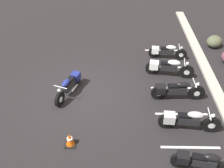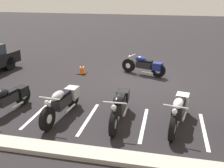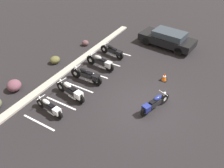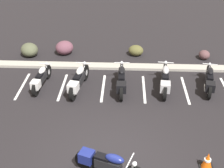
{
  "view_description": "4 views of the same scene",
  "coord_description": "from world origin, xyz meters",
  "px_view_note": "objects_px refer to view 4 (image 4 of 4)",
  "views": [
    {
      "loc": [
        8.86,
        1.44,
        7.41
      ],
      "look_at": [
        0.64,
        1.3,
        1.04
      ],
      "focal_mm": 42.0,
      "sensor_mm": 36.0,
      "label": 1
    },
    {
      "loc": [
        -1.0,
        10.9,
        3.72
      ],
      "look_at": [
        0.78,
        2.75,
        0.67
      ],
      "focal_mm": 42.0,
      "sensor_mm": 36.0,
      "label": 2
    },
    {
      "loc": [
        -8.52,
        -2.92,
        8.27
      ],
      "look_at": [
        0.38,
        2.25,
        0.41
      ],
      "focal_mm": 35.0,
      "sensor_mm": 36.0,
      "label": 3
    },
    {
      "loc": [
        0.4,
        -6.76,
        6.75
      ],
      "look_at": [
        -0.03,
        2.61,
        1.1
      ],
      "focal_mm": 50.0,
      "sensor_mm": 36.0,
      "label": 4
    }
  ],
  "objects_px": {
    "landscape_rock_0": "(204,55)",
    "landscape_rock_3": "(29,50)",
    "parked_bike_1": "(78,80)",
    "motorcycle_navy_featured": "(106,164)",
    "traffic_cone": "(207,161)",
    "parked_bike_0": "(41,79)",
    "parked_bike_3": "(165,80)",
    "parked_bike_2": "(121,80)",
    "landscape_rock_1": "(136,50)",
    "landscape_rock_2": "(64,48)",
    "parked_bike_4": "(209,80)"
  },
  "relations": [
    {
      "from": "parked_bike_3",
      "to": "traffic_cone",
      "type": "xyz_separation_m",
      "value": [
        0.81,
        -4.21,
        -0.22
      ]
    },
    {
      "from": "landscape_rock_2",
      "to": "parked_bike_2",
      "type": "bearing_deg",
      "value": -48.78
    },
    {
      "from": "parked_bike_3",
      "to": "landscape_rock_3",
      "type": "height_order",
      "value": "parked_bike_3"
    },
    {
      "from": "landscape_rock_3",
      "to": "traffic_cone",
      "type": "height_order",
      "value": "landscape_rock_3"
    },
    {
      "from": "parked_bike_3",
      "to": "landscape_rock_3",
      "type": "bearing_deg",
      "value": 70.94
    },
    {
      "from": "landscape_rock_3",
      "to": "parked_bike_3",
      "type": "bearing_deg",
      "value": -24.59
    },
    {
      "from": "landscape_rock_1",
      "to": "landscape_rock_3",
      "type": "relative_size",
      "value": 0.81
    },
    {
      "from": "landscape_rock_1",
      "to": "landscape_rock_2",
      "type": "distance_m",
      "value": 3.54
    },
    {
      "from": "landscape_rock_0",
      "to": "landscape_rock_1",
      "type": "height_order",
      "value": "landscape_rock_1"
    },
    {
      "from": "landscape_rock_0",
      "to": "traffic_cone",
      "type": "xyz_separation_m",
      "value": [
        -1.39,
        -7.13,
        0.04
      ]
    },
    {
      "from": "parked_bike_1",
      "to": "landscape_rock_1",
      "type": "height_order",
      "value": "parked_bike_1"
    },
    {
      "from": "parked_bike_2",
      "to": "parked_bike_1",
      "type": "bearing_deg",
      "value": 92.14
    },
    {
      "from": "parked_bike_0",
      "to": "landscape_rock_0",
      "type": "relative_size",
      "value": 3.66
    },
    {
      "from": "motorcycle_navy_featured",
      "to": "landscape_rock_1",
      "type": "xyz_separation_m",
      "value": [
        0.99,
        7.82,
        -0.19
      ]
    },
    {
      "from": "landscape_rock_3",
      "to": "motorcycle_navy_featured",
      "type": "bearing_deg",
      "value": -60.63
    },
    {
      "from": "parked_bike_1",
      "to": "landscape_rock_2",
      "type": "height_order",
      "value": "parked_bike_1"
    },
    {
      "from": "parked_bike_0",
      "to": "landscape_rock_1",
      "type": "distance_m",
      "value": 5.08
    },
    {
      "from": "landscape_rock_2",
      "to": "landscape_rock_1",
      "type": "bearing_deg",
      "value": 0.09
    },
    {
      "from": "parked_bike_0",
      "to": "parked_bike_3",
      "type": "relative_size",
      "value": 0.87
    },
    {
      "from": "parked_bike_1",
      "to": "motorcycle_navy_featured",
      "type": "bearing_deg",
      "value": -152.56
    },
    {
      "from": "parked_bike_1",
      "to": "landscape_rock_0",
      "type": "height_order",
      "value": "parked_bike_1"
    },
    {
      "from": "landscape_rock_0",
      "to": "landscape_rock_2",
      "type": "relative_size",
      "value": 0.62
    },
    {
      "from": "parked_bike_0",
      "to": "landscape_rock_3",
      "type": "relative_size",
      "value": 2.21
    },
    {
      "from": "parked_bike_3",
      "to": "landscape_rock_1",
      "type": "bearing_deg",
      "value": 24.33
    },
    {
      "from": "parked_bike_3",
      "to": "landscape_rock_0",
      "type": "bearing_deg",
      "value": -31.32
    },
    {
      "from": "parked_bike_3",
      "to": "traffic_cone",
      "type": "relative_size",
      "value": 4.13
    },
    {
      "from": "parked_bike_2",
      "to": "traffic_cone",
      "type": "bearing_deg",
      "value": -148.87
    },
    {
      "from": "parked_bike_4",
      "to": "landscape_rock_2",
      "type": "xyz_separation_m",
      "value": [
        -6.41,
        3.08,
        -0.11
      ]
    },
    {
      "from": "parked_bike_1",
      "to": "landscape_rock_2",
      "type": "distance_m",
      "value": 3.58
    },
    {
      "from": "parked_bike_0",
      "to": "traffic_cone",
      "type": "height_order",
      "value": "parked_bike_0"
    },
    {
      "from": "landscape_rock_0",
      "to": "landscape_rock_3",
      "type": "relative_size",
      "value": 0.6
    },
    {
      "from": "landscape_rock_0",
      "to": "landscape_rock_3",
      "type": "bearing_deg",
      "value": -179.7
    },
    {
      "from": "parked_bike_0",
      "to": "landscape_rock_3",
      "type": "bearing_deg",
      "value": 30.76
    },
    {
      "from": "landscape_rock_2",
      "to": "parked_bike_3",
      "type": "bearing_deg",
      "value": -34.62
    },
    {
      "from": "landscape_rock_0",
      "to": "landscape_rock_3",
      "type": "height_order",
      "value": "landscape_rock_3"
    },
    {
      "from": "parked_bike_0",
      "to": "parked_bike_3",
      "type": "distance_m",
      "value": 5.02
    },
    {
      "from": "parked_bike_4",
      "to": "landscape_rock_1",
      "type": "xyz_separation_m",
      "value": [
        -2.87,
        3.09,
        -0.19
      ]
    },
    {
      "from": "parked_bike_2",
      "to": "landscape_rock_2",
      "type": "relative_size",
      "value": 2.61
    },
    {
      "from": "motorcycle_navy_featured",
      "to": "traffic_cone",
      "type": "bearing_deg",
      "value": 28.24
    },
    {
      "from": "parked_bike_1",
      "to": "traffic_cone",
      "type": "distance_m",
      "value": 5.86
    },
    {
      "from": "parked_bike_0",
      "to": "parked_bike_1",
      "type": "relative_size",
      "value": 0.88
    },
    {
      "from": "landscape_rock_0",
      "to": "traffic_cone",
      "type": "distance_m",
      "value": 7.27
    },
    {
      "from": "motorcycle_navy_featured",
      "to": "parked_bike_2",
      "type": "xyz_separation_m",
      "value": [
        0.33,
        4.52,
        0.03
      ]
    },
    {
      "from": "landscape_rock_3",
      "to": "landscape_rock_0",
      "type": "bearing_deg",
      "value": 0.3
    },
    {
      "from": "parked_bike_1",
      "to": "traffic_cone",
      "type": "relative_size",
      "value": 4.07
    },
    {
      "from": "parked_bike_0",
      "to": "parked_bike_4",
      "type": "height_order",
      "value": "parked_bike_4"
    },
    {
      "from": "parked_bike_1",
      "to": "parked_bike_4",
      "type": "xyz_separation_m",
      "value": [
        5.24,
        0.3,
        -0.03
      ]
    },
    {
      "from": "parked_bike_2",
      "to": "landscape_rock_1",
      "type": "xyz_separation_m",
      "value": [
        0.65,
        3.3,
        -0.22
      ]
    },
    {
      "from": "parked_bike_4",
      "to": "landscape_rock_2",
      "type": "height_order",
      "value": "parked_bike_4"
    },
    {
      "from": "parked_bike_2",
      "to": "landscape_rock_0",
      "type": "height_order",
      "value": "parked_bike_2"
    }
  ]
}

